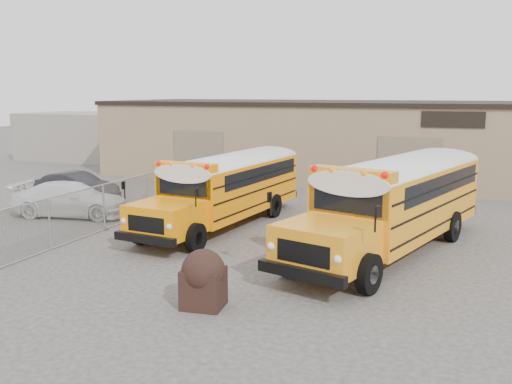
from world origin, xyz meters
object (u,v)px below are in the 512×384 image
(school_bus_right, at_px, (458,174))
(car_white, at_px, (72,199))
(car_dark, at_px, (77,187))
(school_bus_left, at_px, (287,166))
(tarp_bundle, at_px, (203,278))

(school_bus_right, height_order, car_white, school_bus_right)
(car_white, xyz_separation_m, car_dark, (-2.05, 2.91, -0.03))
(school_bus_left, height_order, tarp_bundle, school_bus_left)
(tarp_bundle, height_order, car_white, tarp_bundle)
(tarp_bundle, xyz_separation_m, car_white, (-9.91, 7.36, -0.03))
(school_bus_right, xyz_separation_m, tarp_bundle, (-5.41, -13.31, -1.06))
(school_bus_right, relative_size, tarp_bundle, 7.47)
(school_bus_left, xyz_separation_m, school_bus_right, (7.91, -0.97, 0.17))
(school_bus_left, bearing_deg, car_white, -136.99)
(school_bus_left, distance_m, school_bus_right, 7.97)
(school_bus_right, distance_m, car_white, 16.48)
(school_bus_left, bearing_deg, car_dark, -157.03)
(car_white, bearing_deg, tarp_bundle, -138.49)
(school_bus_right, height_order, tarp_bundle, school_bus_right)
(tarp_bundle, distance_m, car_dark, 15.77)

